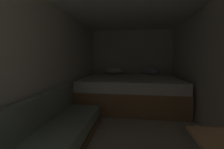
# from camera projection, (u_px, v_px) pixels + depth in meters

# --- Properties ---
(ground_plane) EXTENTS (7.12, 7.12, 0.00)m
(ground_plane) POSITION_uv_depth(u_px,v_px,m) (128.00, 133.00, 2.46)
(ground_plane) COLOR #B2A893
(wall_back) EXTENTS (2.65, 0.05, 2.14)m
(wall_back) POSITION_uv_depth(u_px,v_px,m) (131.00, 63.00, 4.90)
(wall_back) COLOR beige
(wall_back) RESTS_ON ground
(wall_left) EXTENTS (0.05, 5.12, 2.14)m
(wall_left) POSITION_uv_depth(u_px,v_px,m) (52.00, 67.00, 2.54)
(wall_left) COLOR beige
(wall_left) RESTS_ON ground
(wall_right) EXTENTS (0.05, 5.12, 2.14)m
(wall_right) POSITION_uv_depth(u_px,v_px,m) (219.00, 69.00, 2.17)
(wall_right) COLOR beige
(wall_right) RESTS_ON ground
(bed) EXTENTS (2.43, 1.91, 0.93)m
(bed) POSITION_uv_depth(u_px,v_px,m) (130.00, 91.00, 3.97)
(bed) COLOR #9E7247
(bed) RESTS_ON ground
(sofa_left) EXTENTS (0.71, 2.51, 0.72)m
(sofa_left) POSITION_uv_depth(u_px,v_px,m) (44.00, 144.00, 1.75)
(sofa_left) COLOR brown
(sofa_left) RESTS_ON ground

